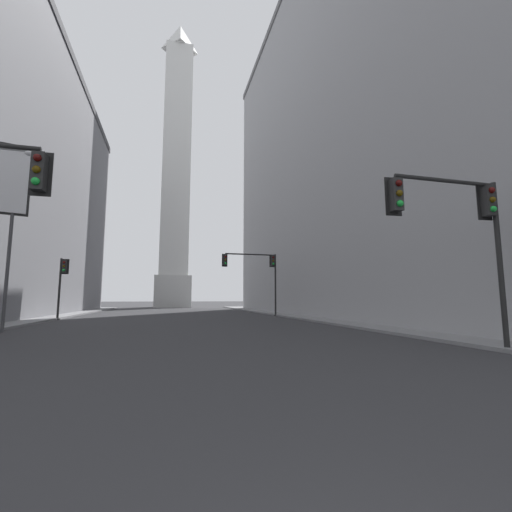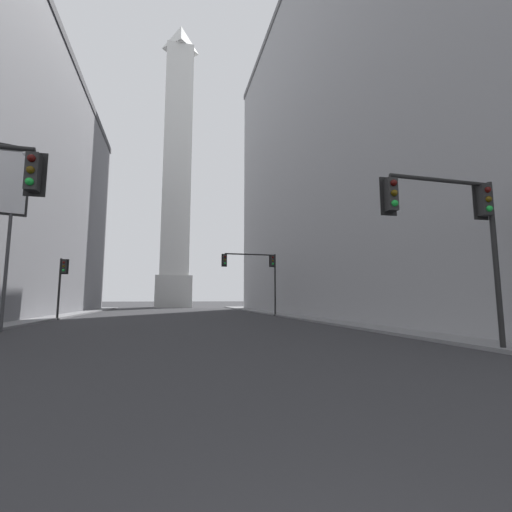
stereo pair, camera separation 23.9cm
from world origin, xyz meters
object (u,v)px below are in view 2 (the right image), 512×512
Objects in this scene: traffic_light_near_right at (459,219)px; traffic_light_mid_left at (62,279)px; traffic_light_mid_right at (258,268)px; obelisk at (177,166)px.

traffic_light_mid_left is at bearing 128.84° from traffic_light_near_right.
traffic_light_near_right is 0.93× the size of traffic_light_mid_right.
obelisk is at bearing 102.33° from traffic_light_mid_right.
obelisk is 11.85× the size of traffic_light_mid_left.
traffic_light_mid_right is 1.23× the size of traffic_light_mid_left.
obelisk is 47.81m from traffic_light_mid_left.
traffic_light_near_right is at bearing -51.16° from traffic_light_mid_left.
traffic_light_mid_right reaches higher than traffic_light_mid_left.
traffic_light_mid_left is at bearing -174.74° from traffic_light_mid_right.
obelisk is 9.65× the size of traffic_light_mid_right.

